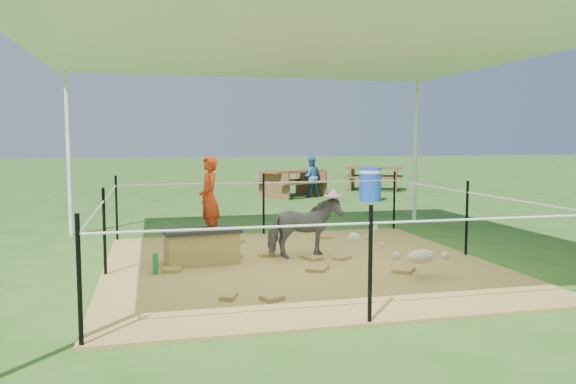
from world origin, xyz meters
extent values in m
plane|color=#2D5919|center=(0.00, 0.00, 0.00)|extent=(90.00, 90.00, 0.00)
cube|color=brown|center=(0.00, 0.00, 0.01)|extent=(4.60, 4.60, 0.03)
cylinder|color=silver|center=(-3.00, 3.00, 1.30)|extent=(0.07, 0.07, 2.60)
cylinder|color=silver|center=(3.00, 3.00, 1.30)|extent=(0.07, 0.07, 2.60)
cube|color=white|center=(0.00, 0.00, 2.64)|extent=(6.30, 6.30, 0.08)
cube|color=white|center=(0.00, 0.00, 2.79)|extent=(3.30, 3.30, 0.22)
cylinder|color=black|center=(-2.25, 2.25, 0.50)|extent=(0.04, 0.04, 1.00)
cylinder|color=black|center=(0.00, 2.25, 0.50)|extent=(0.04, 0.04, 1.00)
cylinder|color=black|center=(2.25, 2.25, 0.50)|extent=(0.04, 0.04, 1.00)
cylinder|color=black|center=(-2.25, 0.00, 0.50)|extent=(0.04, 0.04, 1.00)
cylinder|color=black|center=(2.25, 0.00, 0.50)|extent=(0.04, 0.04, 1.00)
cylinder|color=black|center=(-2.25, -2.25, 0.50)|extent=(0.04, 0.04, 1.00)
cylinder|color=black|center=(0.00, -2.25, 0.50)|extent=(0.04, 0.04, 1.00)
cylinder|color=white|center=(0.00, 2.25, 0.85)|extent=(4.50, 0.02, 0.02)
cylinder|color=white|center=(0.00, -2.25, 0.85)|extent=(4.50, 0.02, 0.02)
cylinder|color=white|center=(2.25, 0.00, 0.85)|extent=(0.02, 4.50, 0.02)
cylinder|color=white|center=(-2.25, 0.00, 0.85)|extent=(0.02, 4.50, 0.02)
cube|color=olive|center=(-1.15, 0.30, 0.22)|extent=(0.90, 0.54, 0.38)
cube|color=black|center=(-1.15, 0.30, 0.43)|extent=(0.97, 0.59, 0.05)
imported|color=red|center=(-1.05, 0.30, 0.92)|extent=(0.29, 0.40, 1.02)
cylinder|color=#1B7D3B|center=(-1.70, -0.15, 0.15)|extent=(0.07, 0.07, 0.24)
imported|color=#535459|center=(0.14, 0.33, 0.42)|extent=(0.96, 0.53, 0.77)
cylinder|color=#FF93CF|center=(0.14, 0.33, 0.86)|extent=(0.24, 0.24, 0.11)
cylinder|color=blue|center=(3.62, 6.71, 0.42)|extent=(0.61, 0.61, 0.84)
cube|color=#55311D|center=(1.98, 8.19, 0.36)|extent=(2.11, 1.91, 0.72)
cube|color=#53301C|center=(4.90, 9.58, 0.36)|extent=(2.10, 1.87, 0.72)
imported|color=#3271BD|center=(2.45, 8.05, 0.55)|extent=(0.56, 0.45, 1.09)
camera|label=1|loc=(-1.72, -6.48, 1.52)|focal=35.00mm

